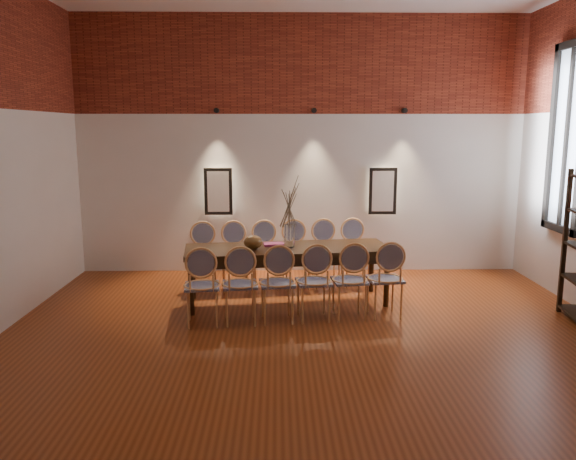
{
  "coord_description": "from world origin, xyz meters",
  "views": [
    {
      "loc": [
        -0.37,
        -5.39,
        2.28
      ],
      "look_at": [
        -0.24,
        1.38,
        1.05
      ],
      "focal_mm": 35.0,
      "sensor_mm": 36.0,
      "label": 1
    }
  ],
  "objects_px": {
    "dining_table": "(287,275)",
    "chair_near_f": "(385,279)",
    "vase": "(289,236)",
    "chair_near_b": "(240,284)",
    "chair_far_a": "(203,258)",
    "chair_near_e": "(350,280)",
    "bowl": "(253,242)",
    "book": "(274,244)",
    "chair_near_a": "(202,286)",
    "chair_far_b": "(235,257)",
    "chair_far_e": "(326,255)",
    "chair_far_c": "(265,256)",
    "chair_near_c": "(277,283)",
    "chair_near_d": "(314,282)",
    "chair_far_d": "(296,256)",
    "chair_far_f": "(355,254)"
  },
  "relations": [
    {
      "from": "chair_near_e",
      "to": "chair_far_a",
      "type": "distance_m",
      "value": 2.26
    },
    {
      "from": "chair_near_f",
      "to": "bowl",
      "type": "relative_size",
      "value": 3.92
    },
    {
      "from": "chair_near_b",
      "to": "vase",
      "type": "xyz_separation_m",
      "value": [
        0.6,
        0.78,
        0.43
      ]
    },
    {
      "from": "chair_near_f",
      "to": "dining_table",
      "type": "bearing_deg",
      "value": 147.41
    },
    {
      "from": "chair_far_c",
      "to": "vase",
      "type": "height_order",
      "value": "vase"
    },
    {
      "from": "dining_table",
      "to": "chair_far_e",
      "type": "bearing_deg",
      "value": 46.82
    },
    {
      "from": "dining_table",
      "to": "chair_near_b",
      "type": "relative_size",
      "value": 2.82
    },
    {
      "from": "vase",
      "to": "chair_near_f",
      "type": "bearing_deg",
      "value": -26.41
    },
    {
      "from": "chair_far_d",
      "to": "book",
      "type": "distance_m",
      "value": 0.76
    },
    {
      "from": "chair_near_a",
      "to": "chair_far_a",
      "type": "distance_m",
      "value": 1.41
    },
    {
      "from": "bowl",
      "to": "chair_near_e",
      "type": "bearing_deg",
      "value": -23.69
    },
    {
      "from": "chair_far_d",
      "to": "vase",
      "type": "relative_size",
      "value": 3.13
    },
    {
      "from": "chair_near_d",
      "to": "chair_far_a",
      "type": "bearing_deg",
      "value": 133.18
    },
    {
      "from": "chair_near_e",
      "to": "chair_far_b",
      "type": "xyz_separation_m",
      "value": [
        -1.48,
        1.24,
        0.0
      ]
    },
    {
      "from": "dining_table",
      "to": "chair_near_e",
      "type": "relative_size",
      "value": 2.82
    },
    {
      "from": "chair_far_c",
      "to": "chair_near_c",
      "type": "bearing_deg",
      "value": 90.0
    },
    {
      "from": "dining_table",
      "to": "chair_far_f",
      "type": "distance_m",
      "value": 1.31
    },
    {
      "from": "chair_near_c",
      "to": "chair_far_c",
      "type": "bearing_deg",
      "value": 90.0
    },
    {
      "from": "dining_table",
      "to": "chair_near_f",
      "type": "bearing_deg",
      "value": -32.59
    },
    {
      "from": "chair_far_e",
      "to": "book",
      "type": "xyz_separation_m",
      "value": [
        -0.75,
        -0.67,
        0.3
      ]
    },
    {
      "from": "chair_near_b",
      "to": "chair_far_d",
      "type": "bearing_deg",
      "value": 57.97
    },
    {
      "from": "chair_far_b",
      "to": "chair_near_b",
      "type": "bearing_deg",
      "value": 90.0
    },
    {
      "from": "chair_near_b",
      "to": "chair_far_e",
      "type": "bearing_deg",
      "value": 46.82
    },
    {
      "from": "chair_far_f",
      "to": "chair_near_e",
      "type": "bearing_deg",
      "value": 72.63
    },
    {
      "from": "bowl",
      "to": "chair_near_c",
      "type": "bearing_deg",
      "value": -63.8
    },
    {
      "from": "chair_near_c",
      "to": "chair_far_d",
      "type": "relative_size",
      "value": 1.0
    },
    {
      "from": "chair_near_e",
      "to": "chair_far_c",
      "type": "height_order",
      "value": "same"
    },
    {
      "from": "chair_far_a",
      "to": "book",
      "type": "bearing_deg",
      "value": 148.31
    },
    {
      "from": "chair_far_d",
      "to": "chair_near_e",
      "type": "bearing_deg",
      "value": 107.37
    },
    {
      "from": "chair_near_f",
      "to": "chair_near_e",
      "type": "bearing_deg",
      "value": 180.0
    },
    {
      "from": "chair_near_a",
      "to": "chair_far_e",
      "type": "distance_m",
      "value": 2.26
    },
    {
      "from": "chair_near_c",
      "to": "book",
      "type": "distance_m",
      "value": 0.88
    },
    {
      "from": "chair_near_d",
      "to": "chair_far_c",
      "type": "bearing_deg",
      "value": 107.37
    },
    {
      "from": "chair_near_e",
      "to": "vase",
      "type": "relative_size",
      "value": 3.13
    },
    {
      "from": "chair_near_a",
      "to": "chair_near_f",
      "type": "height_order",
      "value": "same"
    },
    {
      "from": "vase",
      "to": "dining_table",
      "type": "bearing_deg",
      "value": -173.2
    },
    {
      "from": "vase",
      "to": "chair_near_a",
      "type": "bearing_deg",
      "value": -141.21
    },
    {
      "from": "bowl",
      "to": "chair_far_d",
      "type": "bearing_deg",
      "value": 55.13
    },
    {
      "from": "chair_far_a",
      "to": "vase",
      "type": "distance_m",
      "value": 1.4
    },
    {
      "from": "chair_near_b",
      "to": "chair_far_a",
      "type": "distance_m",
      "value": 1.48
    },
    {
      "from": "chair_near_c",
      "to": "chair_far_f",
      "type": "bearing_deg",
      "value": 46.82
    },
    {
      "from": "chair_near_c",
      "to": "chair_far_b",
      "type": "xyz_separation_m",
      "value": [
        -0.61,
        1.35,
        0.0
      ]
    },
    {
      "from": "chair_near_a",
      "to": "chair_far_b",
      "type": "bearing_deg",
      "value": 72.63
    },
    {
      "from": "chair_far_c",
      "to": "vase",
      "type": "distance_m",
      "value": 0.86
    },
    {
      "from": "chair_near_d",
      "to": "bowl",
      "type": "distance_m",
      "value": 1.01
    },
    {
      "from": "vase",
      "to": "chair_far_a",
      "type": "bearing_deg",
      "value": 154.8
    },
    {
      "from": "chair_near_c",
      "to": "book",
      "type": "bearing_deg",
      "value": 86.22
    },
    {
      "from": "chair_near_c",
      "to": "chair_far_e",
      "type": "distance_m",
      "value": 1.67
    },
    {
      "from": "bowl",
      "to": "book",
      "type": "xyz_separation_m",
      "value": [
        0.26,
        0.21,
        -0.07
      ]
    },
    {
      "from": "chair_far_a",
      "to": "bowl",
      "type": "height_order",
      "value": "chair_far_a"
    }
  ]
}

